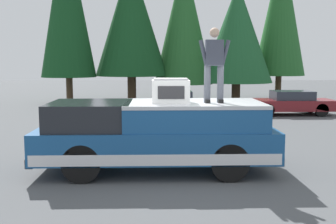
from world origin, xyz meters
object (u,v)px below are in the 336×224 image
Objects in this scene: parked_car_maroon at (290,103)px; person_on_truck_bed at (214,63)px; parked_car_black at (170,103)px; compressor_unit at (171,91)px; pickup_truck at (156,135)px.

person_on_truck_bed is at bearing 152.94° from parked_car_maroon.
person_on_truck_bed is 10.42m from parked_car_black.
compressor_unit is 10.32m from parked_car_black.
parked_car_black is at bearing -2.01° from compressor_unit.
parked_car_maroon is (10.14, -6.17, -1.35)m from compressor_unit.
pickup_truck is 1.35× the size of parked_car_black.
parked_car_maroon is (10.14, -5.18, -1.97)m from person_on_truck_bed.
parked_car_black is (10.22, -0.36, -1.35)m from compressor_unit.
compressor_unit is 1.17m from person_on_truck_bed.
parked_car_black is (10.02, -0.69, -0.29)m from pickup_truck.
parked_car_maroon is at bearing -31.29° from compressor_unit.
person_on_truck_bed is 11.55m from parked_car_maroon.
pickup_truck reaches higher than parked_car_black.
parked_car_maroon is 5.81m from parked_car_black.
person_on_truck_bed reaches higher than pickup_truck.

